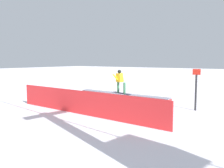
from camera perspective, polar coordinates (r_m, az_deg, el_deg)
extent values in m
plane|color=white|center=(14.40, 2.39, -4.67)|extent=(120.00, 120.00, 0.00)
cube|color=red|center=(14.35, 2.39, -3.54)|extent=(6.15, 0.72, 0.57)
cube|color=black|center=(14.37, 2.39, -4.10)|extent=(6.16, 0.73, 0.14)
cube|color=#8B8D9F|center=(14.30, 2.40, -2.32)|extent=(6.15, 0.78, 0.04)
cube|color=black|center=(14.33, 2.21, -2.19)|extent=(1.56, 0.76, 0.01)
cylinder|color=#387850|center=(14.52, 1.48, -0.76)|extent=(0.18, 0.18, 0.65)
cylinder|color=#387850|center=(14.06, 2.98, -0.98)|extent=(0.18, 0.18, 0.65)
cube|color=yellow|center=(14.37, 1.77, 1.52)|extent=(0.46, 0.35, 0.52)
sphere|color=black|center=(14.35, 1.78, 3.00)|extent=(0.22, 0.22, 0.22)
cylinder|color=yellow|center=(14.41, 0.81, 1.64)|extent=(0.50, 0.24, 0.39)
cylinder|color=yellow|center=(14.40, 2.54, 1.63)|extent=(0.24, 0.16, 0.55)
cube|color=red|center=(11.54, -7.11, -4.45)|extent=(9.17, 0.47, 1.14)
cylinder|color=#262628|center=(13.04, 19.38, -1.98)|extent=(0.10, 0.10, 1.85)
cube|color=red|center=(12.95, 19.54, 2.74)|extent=(0.40, 0.04, 0.30)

